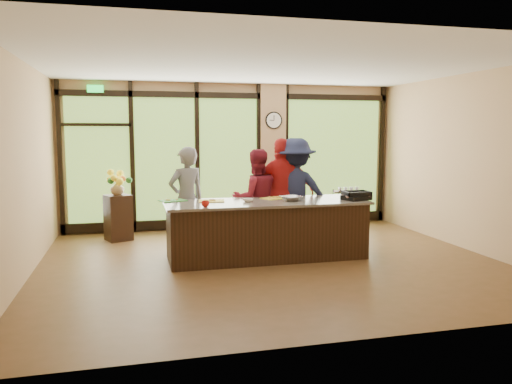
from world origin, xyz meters
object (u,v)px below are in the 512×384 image
cook_right (295,192)px  bar_cart (348,203)px  island_base (266,231)px  roasting_pan (356,198)px  cook_left (187,199)px  flower_stand (118,218)px

cook_right → bar_cart: 2.24m
island_base → bar_cart: (2.39, 2.17, 0.07)m
roasting_pan → cook_right: bearing=108.9°
cook_left → bar_cart: (3.58, 1.42, -0.38)m
cook_left → flower_stand: 1.72m
island_base → cook_left: (-1.19, 0.75, 0.44)m
roasting_pan → island_base: bearing=153.4°
cook_left → island_base: bearing=127.0°
roasting_pan → bar_cart: 2.60m
cook_right → flower_stand: size_ratio=2.24×
roasting_pan → flower_stand: bearing=132.1°
island_base → roasting_pan: bearing=-8.2°
cook_left → cook_right: size_ratio=0.93×
island_base → flower_stand: 3.03m
bar_cart → flower_stand: bearing=-159.4°
cook_right → flower_stand: cook_right is taller
cook_left → bar_cart: bearing=-179.1°
cook_right → cook_left: bearing=19.0°
cook_right → roasting_pan: cook_right is taller
cook_left → roasting_pan: bearing=139.3°
island_base → roasting_pan: 1.55m
cook_left → cook_right: bearing=158.9°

